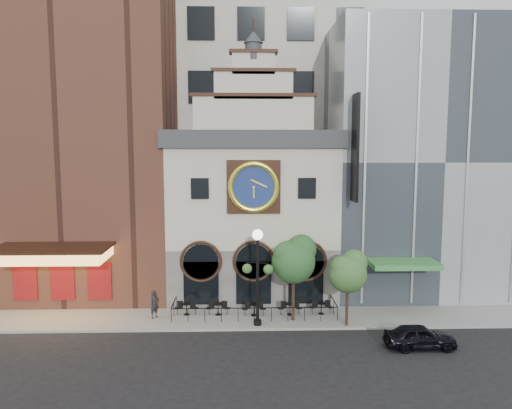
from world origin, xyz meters
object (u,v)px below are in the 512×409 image
object	(u,v)px
bistro_4	(321,307)
lamppost	(258,266)
bistro_1	(218,308)
pedestrian	(154,304)
bistro_0	(187,308)
car_right	(420,337)
tree_right	(348,271)
bistro_3	(290,308)
tree_left	(294,258)
bistro_2	(254,309)

from	to	relation	value
bistro_4	lamppost	size ratio (longest dim) A/B	0.26
bistro_1	pedestrian	bearing A→B (deg)	-173.90
bistro_0	car_right	distance (m)	14.72
pedestrian	tree_right	world-z (taller)	tree_right
bistro_3	tree_left	bearing A→B (deg)	-81.06
lamppost	tree_right	distance (m)	5.60
pedestrian	lamppost	world-z (taller)	lamppost
bistro_3	bistro_1	bearing A→B (deg)	178.40
bistro_0	lamppost	world-z (taller)	lamppost
car_right	tree_left	xyz separation A→B (m)	(-6.64, 4.36, 3.53)
car_right	tree_right	size ratio (longest dim) A/B	0.83
bistro_0	bistro_1	bearing A→B (deg)	-2.35
tree_left	bistro_1	bearing A→B (deg)	167.47
bistro_0	tree_left	distance (m)	7.96
bistro_1	car_right	world-z (taller)	car_right
bistro_1	pedestrian	size ratio (longest dim) A/B	0.86
car_right	tree_right	bearing A→B (deg)	45.03
bistro_0	bistro_2	bearing A→B (deg)	-3.44
bistro_0	pedestrian	bearing A→B (deg)	-165.39
bistro_3	car_right	size ratio (longest dim) A/B	0.40
bistro_1	tree_left	world-z (taller)	tree_left
bistro_1	pedestrian	world-z (taller)	pedestrian
bistro_2	car_right	bearing A→B (deg)	-29.86
bistro_3	pedestrian	distance (m)	8.89
bistro_0	tree_right	world-z (taller)	tree_right
bistro_2	tree_right	world-z (taller)	tree_right
bistro_3	tree_right	bearing A→B (deg)	-30.58
pedestrian	bistro_3	bearing A→B (deg)	-50.72
bistro_3	tree_right	size ratio (longest dim) A/B	0.33
bistro_1	tree_left	bearing A→B (deg)	-12.53
tree_left	car_right	bearing A→B (deg)	-33.28
bistro_1	lamppost	distance (m)	4.59
bistro_1	bistro_0	bearing A→B (deg)	177.65
bistro_2	tree_left	bearing A→B (deg)	-19.74
car_right	tree_left	distance (m)	8.69
bistro_1	bistro_4	xyz separation A→B (m)	(6.86, -0.02, 0.00)
bistro_0	pedestrian	size ratio (longest dim) A/B	0.86
bistro_0	tree_left	bearing A→B (deg)	-9.54
bistro_2	tree_right	xyz separation A→B (m)	(5.77, -1.95, 3.02)
tree_left	bistro_2	bearing A→B (deg)	160.26
bistro_1	pedestrian	distance (m)	4.16
bistro_2	car_right	size ratio (longest dim) A/B	0.40
bistro_0	car_right	size ratio (longest dim) A/B	0.40
lamppost	tree_left	xyz separation A→B (m)	(2.36, 0.85, 0.30)
pedestrian	tree_right	size ratio (longest dim) A/B	0.39
pedestrian	lamppost	distance (m)	7.40
bistro_3	car_right	world-z (taller)	car_right
bistro_4	bistro_1	bearing A→B (deg)	179.83
pedestrian	bistro_1	bearing A→B (deg)	-46.60
bistro_4	lamppost	xyz separation A→B (m)	(-4.30, -1.92, 3.29)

